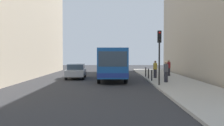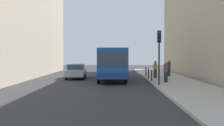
{
  "view_description": "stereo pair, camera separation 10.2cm",
  "coord_description": "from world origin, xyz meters",
  "px_view_note": "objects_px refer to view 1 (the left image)",
  "views": [
    {
      "loc": [
        0.11,
        -22.77,
        2.45
      ],
      "look_at": [
        -0.05,
        1.88,
        1.67
      ],
      "focal_mm": 43.26,
      "sensor_mm": 36.0,
      "label": 1
    },
    {
      "loc": [
        0.22,
        -22.77,
        2.45
      ],
      "look_at": [
        -0.05,
        1.88,
        1.67
      ],
      "focal_mm": 43.26,
      "sensor_mm": 36.0,
      "label": 2
    }
  ],
  "objects_px": {
    "pedestrian_far_sidewalk": "(169,68)",
    "bollard_mid": "(148,73)",
    "traffic_light": "(159,47)",
    "pedestrian_near_signal": "(166,72)",
    "bollard_far": "(146,72)",
    "bus": "(111,62)",
    "car_beside_bus": "(76,71)",
    "pedestrian_mid_sidewalk": "(155,69)",
    "bollard_near": "(152,75)"
  },
  "relations": [
    {
      "from": "pedestrian_far_sidewalk",
      "to": "pedestrian_near_signal",
      "type": "bearing_deg",
      "value": -9.43
    },
    {
      "from": "bollard_mid",
      "to": "pedestrian_near_signal",
      "type": "height_order",
      "value": "pedestrian_near_signal"
    },
    {
      "from": "bus",
      "to": "bollard_mid",
      "type": "distance_m",
      "value": 3.85
    },
    {
      "from": "car_beside_bus",
      "to": "traffic_light",
      "type": "distance_m",
      "value": 10.34
    },
    {
      "from": "bus",
      "to": "car_beside_bus",
      "type": "relative_size",
      "value": 2.48
    },
    {
      "from": "bus",
      "to": "bollard_mid",
      "type": "relative_size",
      "value": 11.68
    },
    {
      "from": "bollard_far",
      "to": "traffic_light",
      "type": "bearing_deg",
      "value": -89.26
    },
    {
      "from": "pedestrian_far_sidewalk",
      "to": "bollard_mid",
      "type": "bearing_deg",
      "value": -34.8
    },
    {
      "from": "bollard_near",
      "to": "car_beside_bus",
      "type": "bearing_deg",
      "value": 152.69
    },
    {
      "from": "bollard_near",
      "to": "pedestrian_mid_sidewalk",
      "type": "bearing_deg",
      "value": 75.66
    },
    {
      "from": "bus",
      "to": "pedestrian_far_sidewalk",
      "type": "bearing_deg",
      "value": -160.66
    },
    {
      "from": "car_beside_bus",
      "to": "pedestrian_near_signal",
      "type": "xyz_separation_m",
      "value": [
        8.18,
        -4.99,
        0.24
      ]
    },
    {
      "from": "traffic_light",
      "to": "bollard_far",
      "type": "distance_m",
      "value": 8.12
    },
    {
      "from": "bollard_far",
      "to": "pedestrian_near_signal",
      "type": "relative_size",
      "value": 0.54
    },
    {
      "from": "bollard_far",
      "to": "pedestrian_near_signal",
      "type": "distance_m",
      "value": 5.86
    },
    {
      "from": "bus",
      "to": "pedestrian_near_signal",
      "type": "height_order",
      "value": "bus"
    },
    {
      "from": "bus",
      "to": "bollard_far",
      "type": "xyz_separation_m",
      "value": [
        3.59,
        1.37,
        -1.1
      ]
    },
    {
      "from": "bus",
      "to": "pedestrian_mid_sidewalk",
      "type": "relative_size",
      "value": 6.53
    },
    {
      "from": "car_beside_bus",
      "to": "pedestrian_far_sidewalk",
      "type": "height_order",
      "value": "pedestrian_far_sidewalk"
    },
    {
      "from": "bollard_far",
      "to": "pedestrian_near_signal",
      "type": "xyz_separation_m",
      "value": [
        1.0,
        -5.76,
        0.4
      ]
    },
    {
      "from": "pedestrian_near_signal",
      "to": "bollard_far",
      "type": "bearing_deg",
      "value": 146.98
    },
    {
      "from": "bus",
      "to": "pedestrian_far_sidewalk",
      "type": "height_order",
      "value": "bus"
    },
    {
      "from": "traffic_light",
      "to": "bollard_mid",
      "type": "distance_m",
      "value": 6.02
    },
    {
      "from": "car_beside_bus",
      "to": "pedestrian_near_signal",
      "type": "bearing_deg",
      "value": 145.94
    },
    {
      "from": "traffic_light",
      "to": "car_beside_bus",
      "type": "bearing_deg",
      "value": 136.11
    },
    {
      "from": "bollard_mid",
      "to": "traffic_light",
      "type": "bearing_deg",
      "value": -88.96
    },
    {
      "from": "bollard_mid",
      "to": "pedestrian_near_signal",
      "type": "xyz_separation_m",
      "value": [
        1.0,
        -3.52,
        0.4
      ]
    },
    {
      "from": "bollard_mid",
      "to": "pedestrian_far_sidewalk",
      "type": "bearing_deg",
      "value": 51.29
    },
    {
      "from": "bus",
      "to": "pedestrian_mid_sidewalk",
      "type": "distance_m",
      "value": 4.4
    },
    {
      "from": "bus",
      "to": "car_beside_bus",
      "type": "bearing_deg",
      "value": -11.4
    },
    {
      "from": "traffic_light",
      "to": "bollard_far",
      "type": "relative_size",
      "value": 4.32
    },
    {
      "from": "bus",
      "to": "bollard_far",
      "type": "height_order",
      "value": "bus"
    },
    {
      "from": "pedestrian_near_signal",
      "to": "pedestrian_far_sidewalk",
      "type": "bearing_deg",
      "value": 123.81
    },
    {
      "from": "car_beside_bus",
      "to": "bollard_mid",
      "type": "relative_size",
      "value": 4.71
    },
    {
      "from": "car_beside_bus",
      "to": "traffic_light",
      "type": "height_order",
      "value": "traffic_light"
    },
    {
      "from": "pedestrian_near_signal",
      "to": "pedestrian_mid_sidewalk",
      "type": "relative_size",
      "value": 1.03
    },
    {
      "from": "bollard_far",
      "to": "pedestrian_far_sidewalk",
      "type": "height_order",
      "value": "pedestrian_far_sidewalk"
    },
    {
      "from": "bollard_near",
      "to": "bollard_far",
      "type": "xyz_separation_m",
      "value": [
        0.0,
        4.47,
        0.0
      ]
    },
    {
      "from": "pedestrian_near_signal",
      "to": "bus",
      "type": "bearing_deg",
      "value": -176.57
    },
    {
      "from": "bollard_mid",
      "to": "pedestrian_mid_sidewalk",
      "type": "bearing_deg",
      "value": 43.37
    },
    {
      "from": "bollard_near",
      "to": "pedestrian_mid_sidewalk",
      "type": "distance_m",
      "value": 3.06
    },
    {
      "from": "bollard_near",
      "to": "pedestrian_far_sidewalk",
      "type": "bearing_deg",
      "value": 64.61
    },
    {
      "from": "bollard_mid",
      "to": "pedestrian_far_sidewalk",
      "type": "relative_size",
      "value": 0.56
    },
    {
      "from": "bus",
      "to": "pedestrian_far_sidewalk",
      "type": "distance_m",
      "value": 6.67
    },
    {
      "from": "bollard_near",
      "to": "pedestrian_mid_sidewalk",
      "type": "height_order",
      "value": "pedestrian_mid_sidewalk"
    },
    {
      "from": "bollard_mid",
      "to": "pedestrian_near_signal",
      "type": "relative_size",
      "value": 0.54
    },
    {
      "from": "traffic_light",
      "to": "bollard_far",
      "type": "xyz_separation_m",
      "value": [
        -0.1,
        7.77,
        -2.38
      ]
    },
    {
      "from": "bus",
      "to": "bollard_mid",
      "type": "height_order",
      "value": "bus"
    },
    {
      "from": "pedestrian_mid_sidewalk",
      "to": "pedestrian_near_signal",
      "type": "bearing_deg",
      "value": -102.9
    },
    {
      "from": "bus",
      "to": "traffic_light",
      "type": "bearing_deg",
      "value": 118.23
    }
  ]
}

